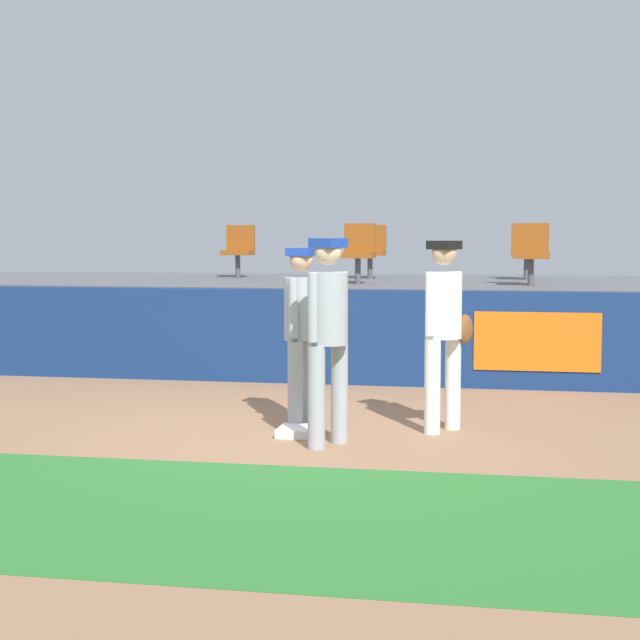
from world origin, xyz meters
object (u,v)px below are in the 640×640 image
Objects in this scene: player_runner_visitor at (301,324)px; seat_front_center at (359,250)px; seat_front_right at (531,250)px; player_fielder_home at (444,322)px; player_coach_visitor at (328,326)px; seat_back_center at (371,248)px; seat_back_right at (527,249)px; seat_back_left at (239,248)px; first_base at (300,431)px.

seat_front_center reaches higher than player_runner_visitor.
seat_front_right reaches higher than player_runner_visitor.
seat_front_right reaches higher than player_fielder_home.
seat_front_right is at bearing -171.92° from player_coach_visitor.
seat_front_right is (2.35, 0.00, 0.00)m from seat_front_center.
seat_back_center is (-0.15, 6.14, 0.65)m from player_runner_visitor.
seat_front_center is at bearing -168.84° from player_runner_visitor.
player_coach_visitor is 7.19m from seat_back_right.
seat_back_right is at bearing -166.83° from player_coach_visitor.
seat_back_center is 1.00× the size of seat_back_right.
seat_back_center is at bearing -180.00° from seat_back_right.
seat_front_center is 1.00× the size of seat_back_left.
player_coach_visitor is at bearing -85.42° from seat_back_center.
player_fielder_home is at bearing -101.88° from seat_front_right.
seat_back_left is at bearing 109.91° from first_base.
player_coach_visitor is at bearing -84.64° from seat_front_center.
seat_back_left is (-2.22, 1.80, 0.00)m from seat_front_center.
player_coach_visitor is (-0.97, -0.84, 0.02)m from player_fielder_home.
seat_back_left is at bearing -149.38° from player_runner_visitor.
seat_back_left is at bearing -130.59° from player_coach_visitor.
seat_back_left is (-2.36, 6.53, 1.63)m from first_base.
first_base is 0.48× the size of seat_front_right.
player_fielder_home is 7.12m from seat_back_left.
player_coach_visitor is at bearing -68.71° from seat_back_left.
player_fielder_home is at bearing -75.94° from seat_back_center.
seat_back_right reaches higher than first_base.
player_runner_visitor is at bearing -88.58° from seat_back_center.
seat_back_left is 4.90m from seat_front_right.
player_coach_visitor reaches higher than first_base.
seat_front_right is at bearing -21.53° from seat_back_left.
seat_back_center is at bearing 92.34° from seat_front_center.
seat_back_left is 1.00× the size of seat_front_right.
first_base is 0.48× the size of seat_back_center.
seat_back_right is at bearing 0.00° from seat_back_center.
player_fielder_home is 2.16× the size of seat_back_right.
seat_back_center is (2.14, -0.00, -0.00)m from seat_back_left.
seat_back_left is (-3.66, 6.08, 0.62)m from player_fielder_home.
seat_back_center is (-1.52, 6.08, 0.62)m from player_fielder_home.
first_base is 5.00m from seat_front_center.
player_coach_visitor is at bearing -49.60° from first_base.
seat_front_center reaches higher than player_fielder_home.
seat_front_center and seat_back_right have the same top height.
player_runner_visitor is 2.08× the size of seat_back_center.
seat_back_left reaches higher than player_coach_visitor.
player_runner_visitor reaches higher than first_base.
seat_back_right reaches higher than player_runner_visitor.
seat_back_right reaches higher than player_coach_visitor.
player_coach_visitor is 2.19× the size of seat_back_center.
player_runner_visitor is at bearing 100.21° from first_base.
player_fielder_home is (1.30, 0.45, 1.01)m from first_base.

